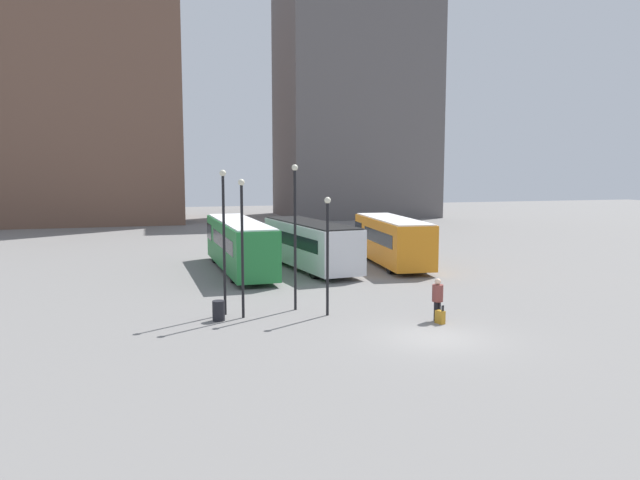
{
  "coord_description": "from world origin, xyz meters",
  "views": [
    {
      "loc": [
        -10.32,
        -21.01,
        6.46
      ],
      "look_at": [
        -1.66,
        10.3,
        2.6
      ],
      "focal_mm": 35.0,
      "sensor_mm": 36.0,
      "label": 1
    }
  ],
  "objects_px": {
    "traveler": "(438,296)",
    "bus_0": "(239,244)",
    "bus_2": "(392,240)",
    "bus_1": "(310,243)",
    "lamp_post_1": "(328,245)",
    "trash_bin": "(219,311)",
    "suitcase": "(440,317)",
    "lamp_post_2": "(224,231)",
    "lamp_post_3": "(242,237)",
    "lamp_post_0": "(295,226)"
  },
  "relations": [
    {
      "from": "bus_2",
      "to": "bus_1",
      "type": "bearing_deg",
      "value": 94.26
    },
    {
      "from": "bus_1",
      "to": "lamp_post_2",
      "type": "bearing_deg",
      "value": 140.41
    },
    {
      "from": "bus_0",
      "to": "bus_2",
      "type": "distance_m",
      "value": 9.96
    },
    {
      "from": "trash_bin",
      "to": "lamp_post_0",
      "type": "bearing_deg",
      "value": 17.07
    },
    {
      "from": "bus_0",
      "to": "trash_bin",
      "type": "bearing_deg",
      "value": 166.05
    },
    {
      "from": "bus_2",
      "to": "trash_bin",
      "type": "xyz_separation_m",
      "value": [
        -12.58,
        -11.83,
        -1.26
      ]
    },
    {
      "from": "traveler",
      "to": "lamp_post_0",
      "type": "height_order",
      "value": "lamp_post_0"
    },
    {
      "from": "bus_0",
      "to": "bus_2",
      "type": "xyz_separation_m",
      "value": [
        9.95,
        -0.41,
        -0.03
      ]
    },
    {
      "from": "suitcase",
      "to": "lamp_post_1",
      "type": "relative_size",
      "value": 0.15
    },
    {
      "from": "trash_bin",
      "to": "bus_1",
      "type": "bearing_deg",
      "value": 59.29
    },
    {
      "from": "lamp_post_3",
      "to": "suitcase",
      "type": "bearing_deg",
      "value": -22.37
    },
    {
      "from": "bus_0",
      "to": "lamp_post_1",
      "type": "xyz_separation_m",
      "value": [
        2.05,
        -12.55,
        1.35
      ]
    },
    {
      "from": "trash_bin",
      "to": "suitcase",
      "type": "bearing_deg",
      "value": -18.51
    },
    {
      "from": "suitcase",
      "to": "lamp_post_0",
      "type": "relative_size",
      "value": 0.12
    },
    {
      "from": "bus_0",
      "to": "bus_2",
      "type": "relative_size",
      "value": 1.23
    },
    {
      "from": "traveler",
      "to": "bus_1",
      "type": "bearing_deg",
      "value": -8.87
    },
    {
      "from": "lamp_post_1",
      "to": "lamp_post_2",
      "type": "bearing_deg",
      "value": 162.99
    },
    {
      "from": "traveler",
      "to": "lamp_post_3",
      "type": "distance_m",
      "value": 8.58
    },
    {
      "from": "bus_1",
      "to": "traveler",
      "type": "xyz_separation_m",
      "value": [
        1.83,
        -14.28,
        -0.56
      ]
    },
    {
      "from": "bus_1",
      "to": "suitcase",
      "type": "relative_size",
      "value": 13.32
    },
    {
      "from": "traveler",
      "to": "bus_0",
      "type": "bearing_deg",
      "value": 6.88
    },
    {
      "from": "bus_0",
      "to": "lamp_post_2",
      "type": "xyz_separation_m",
      "value": [
        -2.23,
        -11.24,
        1.95
      ]
    },
    {
      "from": "bus_2",
      "to": "trash_bin",
      "type": "relative_size",
      "value": 11.64
    },
    {
      "from": "lamp_post_0",
      "to": "lamp_post_3",
      "type": "xyz_separation_m",
      "value": [
        -2.5,
        -0.87,
        -0.32
      ]
    },
    {
      "from": "bus_2",
      "to": "lamp_post_1",
      "type": "height_order",
      "value": "lamp_post_1"
    },
    {
      "from": "lamp_post_2",
      "to": "trash_bin",
      "type": "relative_size",
      "value": 7.41
    },
    {
      "from": "bus_0",
      "to": "lamp_post_0",
      "type": "relative_size",
      "value": 1.86
    },
    {
      "from": "bus_2",
      "to": "traveler",
      "type": "bearing_deg",
      "value": 169.83
    },
    {
      "from": "bus_2",
      "to": "suitcase",
      "type": "distance_m",
      "value": 15.32
    },
    {
      "from": "bus_0",
      "to": "bus_1",
      "type": "height_order",
      "value": "bus_0"
    },
    {
      "from": "bus_1",
      "to": "trash_bin",
      "type": "relative_size",
      "value": 12.37
    },
    {
      "from": "suitcase",
      "to": "traveler",
      "type": "bearing_deg",
      "value": -28.94
    },
    {
      "from": "bus_1",
      "to": "trash_bin",
      "type": "distance_m",
      "value": 13.83
    },
    {
      "from": "bus_1",
      "to": "traveler",
      "type": "relative_size",
      "value": 5.86
    },
    {
      "from": "lamp_post_0",
      "to": "trash_bin",
      "type": "distance_m",
      "value": 5.02
    },
    {
      "from": "bus_2",
      "to": "lamp_post_1",
      "type": "distance_m",
      "value": 14.56
    },
    {
      "from": "lamp_post_2",
      "to": "lamp_post_3",
      "type": "height_order",
      "value": "lamp_post_2"
    },
    {
      "from": "traveler",
      "to": "lamp_post_1",
      "type": "relative_size",
      "value": 0.35
    },
    {
      "from": "bus_0",
      "to": "lamp_post_3",
      "type": "bearing_deg",
      "value": 170.79
    },
    {
      "from": "bus_2",
      "to": "lamp_post_0",
      "type": "distance_m",
      "value": 14.17
    },
    {
      "from": "suitcase",
      "to": "lamp_post_2",
      "type": "bearing_deg",
      "value": 48.65
    },
    {
      "from": "bus_2",
      "to": "lamp_post_2",
      "type": "height_order",
      "value": "lamp_post_2"
    },
    {
      "from": "bus_1",
      "to": "lamp_post_2",
      "type": "distance_m",
      "value": 12.88
    },
    {
      "from": "bus_0",
      "to": "lamp_post_0",
      "type": "bearing_deg",
      "value": -177.0
    },
    {
      "from": "lamp_post_1",
      "to": "bus_2",
      "type": "bearing_deg",
      "value": 56.94
    },
    {
      "from": "bus_2",
      "to": "traveler",
      "type": "relative_size",
      "value": 5.51
    },
    {
      "from": "bus_2",
      "to": "lamp_post_3",
      "type": "distance_m",
      "value": 16.44
    },
    {
      "from": "bus_2",
      "to": "suitcase",
      "type": "bearing_deg",
      "value": 169.89
    },
    {
      "from": "bus_1",
      "to": "lamp_post_3",
      "type": "xyz_separation_m",
      "value": [
        -5.97,
        -11.62,
        1.85
      ]
    },
    {
      "from": "lamp_post_3",
      "to": "lamp_post_2",
      "type": "bearing_deg",
      "value": 131.34
    }
  ]
}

